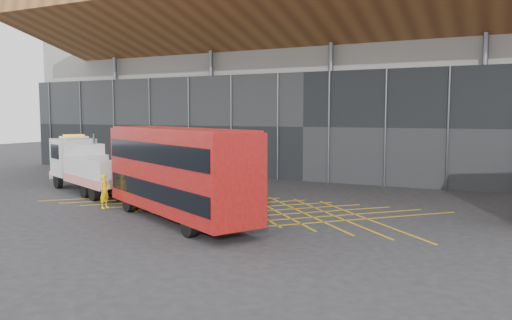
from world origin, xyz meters
The scene contains 6 objects.
ground_plane centered at (0.00, 0.00, 0.00)m, with size 120.00×120.00×0.00m, color #28282A.
road_markings centered at (2.40, 0.00, 0.01)m, with size 21.56×7.16×0.01m.
construction_building centered at (1.92, 18.40, 8.98)m, with size 55.00×23.97×18.00m.
recovery_truck centered at (-8.08, 0.19, 1.68)m, with size 10.05×5.94×3.64m.
bus_towed centered at (1.83, -4.31, 2.39)m, with size 10.45×7.07×4.30m.
worker centered at (-3.43, -3.43, 0.89)m, with size 0.65×0.43×1.78m, color yellow.
Camera 1 is at (15.22, -23.09, 4.91)m, focal length 35.00 mm.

